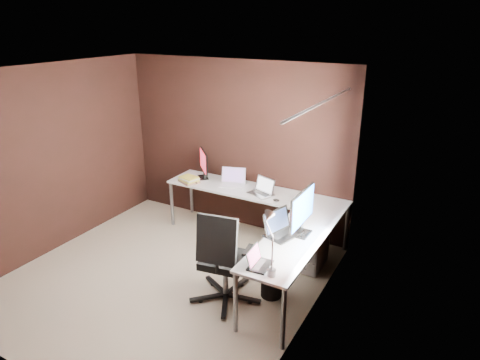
% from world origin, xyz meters
% --- Properties ---
extents(room, '(3.60, 3.60, 2.50)m').
position_xyz_m(room, '(0.34, 0.07, 1.28)').
color(room, tan).
rests_on(room, ground).
extents(desk, '(2.65, 2.25, 0.73)m').
position_xyz_m(desk, '(0.84, 1.04, 0.68)').
color(desk, white).
rests_on(desk, ground).
extents(drawer_pedestal, '(0.42, 0.50, 0.60)m').
position_xyz_m(drawer_pedestal, '(1.43, 1.15, 0.30)').
color(drawer_pedestal, white).
rests_on(drawer_pedestal, ground).
extents(monitor_left, '(0.36, 0.38, 0.43)m').
position_xyz_m(monitor_left, '(-0.44, 1.59, 0.97)').
color(monitor_left, black).
rests_on(monitor_left, desk).
extents(monitor_right, '(0.16, 0.65, 0.53)m').
position_xyz_m(monitor_right, '(1.53, 0.59, 1.03)').
color(monitor_right, black).
rests_on(monitor_right, desk).
extents(laptop_white, '(0.42, 0.35, 0.24)m').
position_xyz_m(laptop_white, '(0.09, 1.57, 0.78)').
color(laptop_white, white).
rests_on(laptop_white, desk).
extents(laptop_silver, '(0.40, 0.35, 0.23)m').
position_xyz_m(laptop_silver, '(0.62, 1.44, 0.78)').
color(laptop_silver, silver).
rests_on(laptop_silver, desk).
extents(laptop_black_big, '(0.39, 0.47, 0.27)m').
position_xyz_m(laptop_black_big, '(1.33, 0.49, 0.79)').
color(laptop_black_big, black).
rests_on(laptop_black_big, desk).
extents(laptop_black_small, '(0.21, 0.28, 0.19)m').
position_xyz_m(laptop_black_small, '(1.39, -0.24, 0.77)').
color(laptop_black_small, black).
rests_on(laptop_black_small, desk).
extents(book_stack, '(0.34, 0.32, 0.09)m').
position_xyz_m(book_stack, '(-0.53, 1.32, 0.77)').
color(book_stack, '#8D674B').
rests_on(book_stack, desk).
extents(mouse_left, '(0.09, 0.07, 0.04)m').
position_xyz_m(mouse_left, '(-0.42, 1.31, 0.75)').
color(mouse_left, black).
rests_on(mouse_left, desk).
extents(mouse_corner, '(0.09, 0.06, 0.04)m').
position_xyz_m(mouse_corner, '(0.91, 1.30, 0.75)').
color(mouse_corner, black).
rests_on(mouse_corner, desk).
extents(desk_lamp, '(0.20, 0.23, 0.62)m').
position_xyz_m(desk_lamp, '(1.52, -0.26, 1.12)').
color(desk_lamp, slate).
rests_on(desk_lamp, desk).
extents(office_chair, '(0.63, 0.64, 1.13)m').
position_xyz_m(office_chair, '(0.87, -0.01, 0.33)').
color(office_chair, black).
rests_on(office_chair, ground).
extents(wastebasket, '(0.27, 0.27, 0.28)m').
position_xyz_m(wastebasket, '(1.31, 0.32, 0.14)').
color(wastebasket, black).
rests_on(wastebasket, ground).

